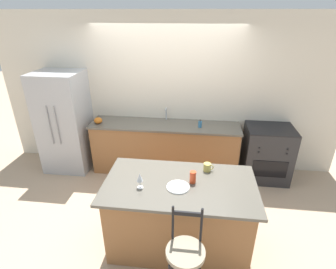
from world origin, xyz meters
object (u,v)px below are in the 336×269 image
pumpkin_decoration (98,120)px  soap_bottle (200,124)px  coffee_mug (207,167)px  bar_stool_near (185,261)px  refrigerator (65,122)px  oven_range (267,153)px  wine_glass (140,178)px  tumbler_cup (193,177)px  dinner_plate (178,187)px

pumpkin_decoration → soap_bottle: size_ratio=1.03×
coffee_mug → soap_bottle: soap_bottle is taller
bar_stool_near → pumpkin_decoration: 2.85m
refrigerator → soap_bottle: size_ratio=13.24×
oven_range → wine_glass: (-1.79, -1.77, 0.57)m
refrigerator → soap_bottle: (2.38, 0.00, 0.08)m
bar_stool_near → wine_glass: bar_stool_near is taller
wine_glass → tumbler_cup: (0.57, 0.16, -0.06)m
bar_stool_near → wine_glass: 0.93m
coffee_mug → pumpkin_decoration: size_ratio=0.89×
pumpkin_decoration → wine_glass: bearing=-56.8°
bar_stool_near → dinner_plate: (-0.13, 0.66, 0.33)m
wine_glass → tumbler_cup: size_ratio=1.30×
soap_bottle → dinner_plate: bearing=-97.5°
wine_glass → pumpkin_decoration: 2.02m
dinner_plate → coffee_mug: bearing=49.2°
dinner_plate → soap_bottle: (0.22, 1.69, 0.04)m
dinner_plate → wine_glass: bearing=-173.0°
bar_stool_near → dinner_plate: bearing=100.9°
tumbler_cup → oven_range: bearing=52.8°
oven_range → soap_bottle: size_ratio=7.08×
bar_stool_near → dinner_plate: 0.75m
dinner_plate → soap_bottle: size_ratio=1.91×
dinner_plate → coffee_mug: coffee_mug is taller
bar_stool_near → coffee_mug: bar_stool_near is taller
refrigerator → wine_glass: size_ratio=9.60×
tumbler_cup → coffee_mug: bearing=57.4°
wine_glass → tumbler_cup: bearing=16.0°
oven_range → pumpkin_decoration: bearing=-178.4°
refrigerator → coffee_mug: size_ratio=14.40×
wine_glass → coffee_mug: wine_glass is taller
refrigerator → oven_range: size_ratio=1.87×
tumbler_cup → bar_stool_near: bearing=-92.1°
bar_stool_near → tumbler_cup: bearing=87.9°
wine_glass → pumpkin_decoration: (-1.11, 1.69, -0.08)m
refrigerator → soap_bottle: refrigerator is taller
oven_range → soap_bottle: (-1.16, -0.03, 0.50)m
coffee_mug → soap_bottle: 1.32m
oven_range → soap_bottle: soap_bottle is taller
bar_stool_near → refrigerator: bearing=134.3°
pumpkin_decoration → coffee_mug: bearing=-34.5°
oven_range → dinner_plate: oven_range is taller
refrigerator → coffee_mug: 2.80m
dinner_plate → soap_bottle: soap_bottle is taller
oven_range → bar_stool_near: 2.69m
bar_stool_near → pumpkin_decoration: bearing=125.6°
tumbler_cup → wine_glass: bearing=-164.0°
refrigerator → bar_stool_near: 3.29m
wine_glass → tumbler_cup: wine_glass is taller
pumpkin_decoration → tumbler_cup: bearing=-42.3°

